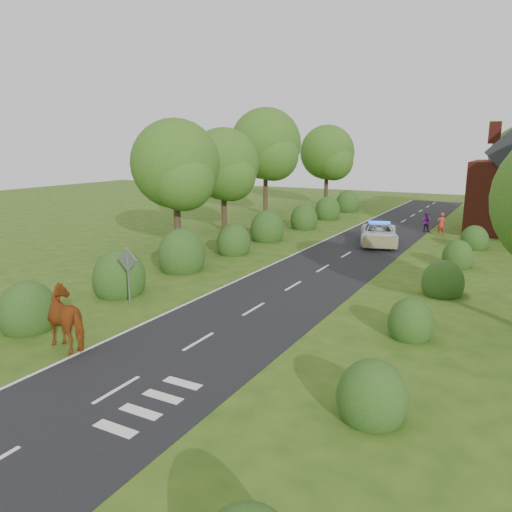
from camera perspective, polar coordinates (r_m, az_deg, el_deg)
The scene contains 14 objects.
ground at distance 17.85m, azimuth -6.58°, elevation -9.74°, with size 120.00×120.00×0.00m, color #2D4E16.
road at distance 30.76m, azimuth 9.66°, elevation -0.22°, with size 6.00×70.00×0.02m, color black.
road_markings at distance 29.43m, azimuth 5.39°, elevation -0.66°, with size 4.96×70.00×0.01m.
hedgerow_left at distance 30.45m, azimuth -4.03°, elevation 1.22°, with size 2.75×50.41×3.00m.
hedgerow_right at distance 25.59m, azimuth 20.95°, elevation -2.27°, with size 2.10×45.78×2.10m.
tree_left_a at distance 31.88m, azimuth -8.98°, elevation 9.93°, with size 5.74×5.60×8.38m.
tree_left_b at distance 39.32m, azimuth -3.54°, elevation 10.12°, with size 5.74×5.60×8.07m.
tree_left_c at distance 48.67m, azimuth 1.34°, elevation 12.37°, with size 6.97×6.80×10.22m.
tree_left_d at distance 56.86m, azimuth 8.33°, elevation 11.39°, with size 6.15×6.00×8.89m.
road_sign at distance 21.86m, azimuth -14.44°, elevation -1.30°, with size 1.06×0.08×2.53m.
cow at distance 18.23m, azimuth -20.38°, elevation -7.06°, with size 1.30×2.46×1.75m, color brown.
police_van at distance 35.41m, azimuth 13.86°, elevation 2.46°, with size 3.79×5.72×1.60m.
pedestrian_red at distance 40.33m, azimuth 20.41°, elevation 3.45°, with size 0.63×0.42×1.74m, color #A93624.
pedestrian_purple at distance 41.76m, azimuth 18.88°, elevation 3.71°, with size 0.75×0.58×1.54m, color #65217B.
Camera 1 is at (9.61, -13.43, 6.78)m, focal length 35.00 mm.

